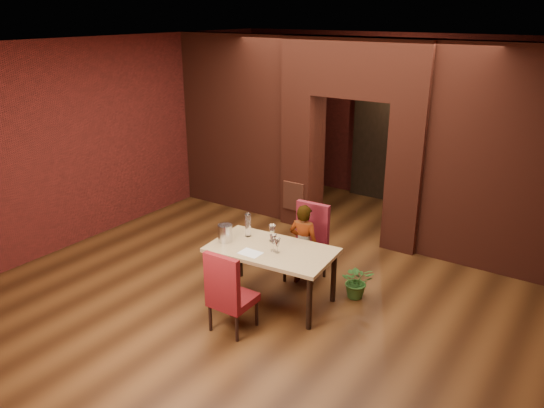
{
  "coord_description": "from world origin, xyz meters",
  "views": [
    {
      "loc": [
        3.6,
        -5.64,
        3.6
      ],
      "look_at": [
        -0.24,
        0.0,
        1.08
      ],
      "focal_mm": 35.0,
      "sensor_mm": 36.0,
      "label": 1
    }
  ],
  "objects_px": {
    "person_seated": "(304,245)",
    "wine_bucket": "(225,233)",
    "potted_plant": "(357,281)",
    "water_bottle": "(248,224)",
    "chair_far": "(305,244)",
    "dining_table": "(271,274)",
    "wine_glass_a": "(272,233)",
    "wine_glass_b": "(273,243)",
    "chair_near": "(233,290)",
    "wine_glass_c": "(277,245)"
  },
  "relations": [
    {
      "from": "person_seated",
      "to": "water_bottle",
      "type": "height_order",
      "value": "person_seated"
    },
    {
      "from": "dining_table",
      "to": "wine_glass_a",
      "type": "bearing_deg",
      "value": 116.67
    },
    {
      "from": "wine_glass_a",
      "to": "potted_plant",
      "type": "height_order",
      "value": "wine_glass_a"
    },
    {
      "from": "water_bottle",
      "to": "potted_plant",
      "type": "height_order",
      "value": "water_bottle"
    },
    {
      "from": "chair_near",
      "to": "water_bottle",
      "type": "relative_size",
      "value": 3.06
    },
    {
      "from": "dining_table",
      "to": "water_bottle",
      "type": "relative_size",
      "value": 4.71
    },
    {
      "from": "dining_table",
      "to": "wine_glass_a",
      "type": "relative_size",
      "value": 6.96
    },
    {
      "from": "chair_far",
      "to": "potted_plant",
      "type": "xyz_separation_m",
      "value": [
        0.83,
        -0.04,
        -0.31
      ]
    },
    {
      "from": "wine_glass_c",
      "to": "water_bottle",
      "type": "height_order",
      "value": "water_bottle"
    },
    {
      "from": "wine_bucket",
      "to": "person_seated",
      "type": "bearing_deg",
      "value": 47.29
    },
    {
      "from": "wine_glass_a",
      "to": "wine_bucket",
      "type": "distance_m",
      "value": 0.61
    },
    {
      "from": "dining_table",
      "to": "wine_bucket",
      "type": "distance_m",
      "value": 0.8
    },
    {
      "from": "wine_glass_a",
      "to": "wine_bucket",
      "type": "xyz_separation_m",
      "value": [
        -0.5,
        -0.35,
        0.0
      ]
    },
    {
      "from": "potted_plant",
      "to": "water_bottle",
      "type": "bearing_deg",
      "value": -158.05
    },
    {
      "from": "dining_table",
      "to": "chair_far",
      "type": "xyz_separation_m",
      "value": [
        0.06,
        0.74,
        0.17
      ]
    },
    {
      "from": "chair_near",
      "to": "wine_glass_b",
      "type": "relative_size",
      "value": 4.65
    },
    {
      "from": "person_seated",
      "to": "wine_bucket",
      "type": "xyz_separation_m",
      "value": [
        -0.72,
        -0.78,
        0.28
      ]
    },
    {
      "from": "water_bottle",
      "to": "dining_table",
      "type": "bearing_deg",
      "value": -16.88
    },
    {
      "from": "potted_plant",
      "to": "chair_near",
      "type": "bearing_deg",
      "value": -121.11
    },
    {
      "from": "chair_far",
      "to": "wine_glass_c",
      "type": "distance_m",
      "value": 0.85
    },
    {
      "from": "person_seated",
      "to": "wine_bucket",
      "type": "distance_m",
      "value": 1.1
    },
    {
      "from": "dining_table",
      "to": "chair_near",
      "type": "xyz_separation_m",
      "value": [
        -0.01,
        -0.79,
        0.14
      ]
    },
    {
      "from": "water_bottle",
      "to": "person_seated",
      "type": "bearing_deg",
      "value": 39.64
    },
    {
      "from": "wine_bucket",
      "to": "potted_plant",
      "type": "distance_m",
      "value": 1.84
    },
    {
      "from": "person_seated",
      "to": "wine_glass_a",
      "type": "relative_size",
      "value": 5.11
    },
    {
      "from": "potted_plant",
      "to": "wine_glass_a",
      "type": "bearing_deg",
      "value": -153.67
    },
    {
      "from": "wine_bucket",
      "to": "potted_plant",
      "type": "bearing_deg",
      "value": 29.5
    },
    {
      "from": "wine_glass_b",
      "to": "water_bottle",
      "type": "xyz_separation_m",
      "value": [
        -0.53,
        0.19,
        0.06
      ]
    },
    {
      "from": "dining_table",
      "to": "chair_near",
      "type": "relative_size",
      "value": 1.54
    },
    {
      "from": "wine_glass_c",
      "to": "wine_glass_a",
      "type": "bearing_deg",
      "value": 134.35
    },
    {
      "from": "wine_glass_c",
      "to": "water_bottle",
      "type": "distance_m",
      "value": 0.64
    },
    {
      "from": "chair_far",
      "to": "potted_plant",
      "type": "distance_m",
      "value": 0.88
    },
    {
      "from": "wine_glass_a",
      "to": "water_bottle",
      "type": "relative_size",
      "value": 0.68
    },
    {
      "from": "wine_glass_c",
      "to": "wine_bucket",
      "type": "xyz_separation_m",
      "value": [
        -0.75,
        -0.1,
        0.02
      ]
    },
    {
      "from": "person_seated",
      "to": "wine_glass_b",
      "type": "height_order",
      "value": "person_seated"
    },
    {
      "from": "chair_near",
      "to": "water_bottle",
      "type": "bearing_deg",
      "value": -64.1
    },
    {
      "from": "wine_glass_c",
      "to": "potted_plant",
      "type": "relative_size",
      "value": 0.42
    },
    {
      "from": "dining_table",
      "to": "wine_glass_b",
      "type": "xyz_separation_m",
      "value": [
        0.06,
        -0.05,
        0.48
      ]
    },
    {
      "from": "water_bottle",
      "to": "wine_glass_a",
      "type": "bearing_deg",
      "value": 8.08
    },
    {
      "from": "wine_glass_c",
      "to": "potted_plant",
      "type": "bearing_deg",
      "value": 44.82
    },
    {
      "from": "dining_table",
      "to": "person_seated",
      "type": "height_order",
      "value": "person_seated"
    },
    {
      "from": "dining_table",
      "to": "wine_glass_c",
      "type": "distance_m",
      "value": 0.49
    },
    {
      "from": "chair_far",
      "to": "wine_glass_a",
      "type": "relative_size",
      "value": 4.75
    },
    {
      "from": "wine_bucket",
      "to": "water_bottle",
      "type": "height_order",
      "value": "water_bottle"
    },
    {
      "from": "dining_table",
      "to": "potted_plant",
      "type": "relative_size",
      "value": 3.37
    },
    {
      "from": "chair_near",
      "to": "wine_glass_c",
      "type": "relative_size",
      "value": 5.18
    },
    {
      "from": "potted_plant",
      "to": "chair_far",
      "type": "bearing_deg",
      "value": 177.12
    },
    {
      "from": "chair_near",
      "to": "wine_glass_b",
      "type": "bearing_deg",
      "value": -95.7
    },
    {
      "from": "wine_glass_a",
      "to": "wine_glass_b",
      "type": "distance_m",
      "value": 0.3
    },
    {
      "from": "chair_near",
      "to": "wine_glass_a",
      "type": "distance_m",
      "value": 1.05
    }
  ]
}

